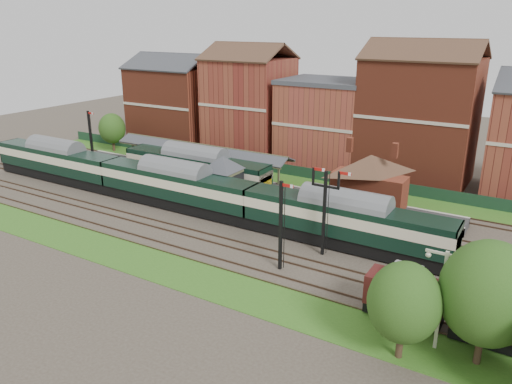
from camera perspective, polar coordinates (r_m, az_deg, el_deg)
The scene contains 21 objects.
ground at distance 53.95m, azimuth -3.07°, elevation -3.22°, with size 160.00×160.00×0.00m, color #473D33.
grass_back at distance 66.97m, azimuth 4.60°, elevation 1.25°, with size 90.00×4.50×0.06m, color #2D6619.
grass_front at distance 45.43m, azimuth -11.63°, elevation -8.03°, with size 90.00×5.00×0.06m, color #2D6619.
fence at distance 68.48m, azimuth 5.37°, elevation 2.26°, with size 90.00×0.12×1.50m, color #193823.
platform at distance 64.01m, azimuth -1.91°, elevation 0.90°, with size 55.00×3.40×1.00m, color #2D2D2D.
signal_box at distance 56.99m, azimuth -3.80°, elevation 1.40°, with size 5.40×5.40×6.00m.
brick_hut at distance 53.72m, azimuth 3.29°, elevation -1.96°, with size 3.20×2.64×2.94m.
station_building at distance 55.96m, azimuth 12.84°, elevation 1.45°, with size 8.10×8.10×5.90m.
canopy at distance 66.23m, azimuth -6.33°, elevation 5.08°, with size 26.00×3.89×4.08m.
semaphore_bracket at distance 44.83m, azimuth 7.88°, elevation -1.75°, with size 3.60×0.25×8.18m.
semaphore_platform_end at distance 77.92m, azimuth -18.38°, elevation 6.01°, with size 1.23×0.25×8.00m.
semaphore_siding at distance 42.02m, azimuth 2.86°, elevation -3.74°, with size 1.23×0.25×8.00m.
yard_lamp at distance 34.22m, azimuth 20.46°, elevation -10.95°, with size 2.60×0.22×7.00m.
town_backdrop at distance 73.29m, azimuth 7.82°, elevation 8.31°, with size 69.00×10.00×16.00m.
dmu_train at distance 57.20m, azimuth -9.18°, elevation 0.76°, with size 60.95×3.20×4.68m.
platform_railcar at distance 63.30m, azimuth -6.92°, elevation 2.69°, with size 20.56×3.24×4.74m.
goods_van_a at distance 37.81m, azimuth 16.68°, elevation -11.16°, with size 5.43×2.35×3.29m.
goods_van_c at distance 37.07m, azimuth 26.35°, elevation -12.77°, with size 6.03×2.61×3.66m.
tree_near at distance 33.29m, azimuth 25.00°, elevation -10.47°, with size 5.75×5.75×8.31m.
tree_far at distance 32.61m, azimuth 16.58°, elevation -12.02°, with size 4.54×4.54×6.63m.
tree_back at distance 85.01m, azimuth -16.13°, elevation 6.99°, with size 4.27×4.27×6.24m.
Camera 1 is at (28.20, -41.24, 20.38)m, focal length 35.00 mm.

